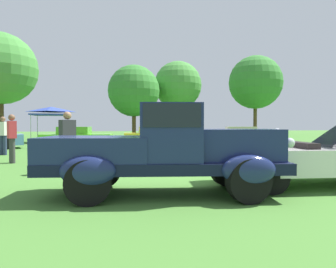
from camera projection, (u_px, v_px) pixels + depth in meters
The scene contains 16 objects.
ground_plane at pixel (170, 188), 6.37m from camera, with size 120.00×120.00×0.00m, color #42752D.
feature_pickup_truck at pixel (165, 149), 5.73m from camera, with size 4.69×2.41×1.70m.
neighbor_convertible at pixel (322, 159), 6.68m from camera, with size 4.72×2.26×1.40m.
show_car_lime at pixel (77, 138), 17.49m from camera, with size 4.09×2.19×1.22m.
show_car_yellow at pixel (154, 136), 19.97m from camera, with size 4.16×2.06×1.22m.
show_car_cream at pixel (243, 136), 19.38m from camera, with size 4.33×2.74×1.22m.
spectator_near_truck at pixel (12, 137), 10.52m from camera, with size 0.39×0.46×1.69m.
spectator_between_cars at pixel (68, 140), 8.39m from camera, with size 0.47×0.42×1.69m.
spectator_by_row at pixel (168, 137), 10.15m from camera, with size 0.44×0.46×1.69m.
spectator_far_side at pixel (3, 134), 13.35m from camera, with size 0.47×0.42×1.69m.
canopy_tent_center_field at pixel (51, 111), 23.13m from camera, with size 2.70×2.70×2.71m.
canopy_tent_right_field at pixel (170, 111), 24.11m from camera, with size 2.98×2.98×2.71m.
treeline_mid_left at pixel (1, 69), 28.08m from camera, with size 6.59×6.59×9.85m.
treeline_center at pixel (134, 91), 33.43m from camera, with size 5.67×5.67×7.92m.
treeline_mid_right at pixel (178, 85), 36.65m from camera, with size 5.71×5.71×9.00m.
treeline_far_right at pixel (255, 82), 38.01m from camera, with size 6.63×6.63×9.98m.
Camera 1 is at (-1.45, -6.17, 1.32)m, focal length 32.50 mm.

